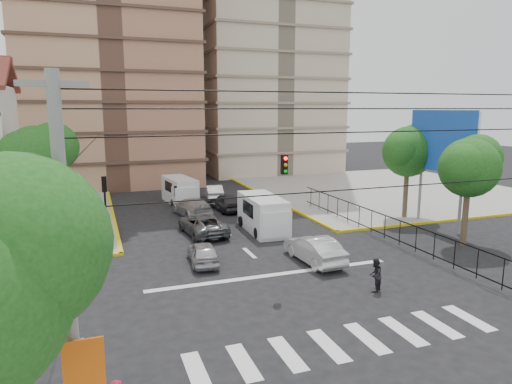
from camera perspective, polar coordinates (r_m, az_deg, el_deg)
name	(u,v)px	position (r m, az deg, el deg)	size (l,w,h in m)	color
ground	(283,283)	(22.60, 3.38, -11.31)	(160.00, 160.00, 0.00)	black
sidewalk_ne	(384,189)	(49.13, 15.75, 0.31)	(26.00, 26.00, 0.15)	gray
crosswalk_stripes	(348,342)	(17.76, 11.41, -17.86)	(12.00, 2.40, 0.01)	silver
stop_line	(274,275)	(23.63, 2.22, -10.30)	(13.00, 0.40, 0.01)	silver
park_fence	(384,240)	(30.59, 15.73, -5.85)	(0.10, 22.50, 1.66)	black
billboard	(442,143)	(34.11, 22.27, 5.67)	(0.36, 6.20, 8.10)	slate
tree_park_a	(470,165)	(30.38, 25.23, 3.09)	(4.41, 3.60, 6.83)	#473828
tree_park_c	(409,149)	(36.22, 18.59, 5.08)	(4.65, 3.80, 7.25)	#473828
tree_tudor	(38,154)	(35.60, -25.56, 4.33)	(5.39, 4.40, 7.43)	#473828
traffic_light_nw	(105,201)	(27.58, -18.34, -1.09)	(0.28, 0.22, 4.40)	black
traffic_light_hanging	(303,168)	(19.31, 5.95, 3.04)	(18.00, 9.12, 0.92)	black
utility_pole_sw	(68,276)	(10.90, -22.46, -9.64)	(1.40, 0.28, 9.00)	slate
district_sign	(85,376)	(11.65, -20.62, -20.76)	(0.90, 0.12, 3.20)	slate
van_right_lane	(264,215)	(31.18, 1.01, -2.91)	(2.29, 5.44, 2.42)	silver
van_left_lane	(180,191)	(41.14, -9.44, 0.11)	(2.58, 5.25, 2.27)	silver
car_silver_front_left	(203,253)	(25.23, -6.65, -7.54)	(1.45, 3.60, 1.23)	#AAAAAF
car_white_front_right	(314,249)	(25.43, 7.28, -7.10)	(1.57, 4.51, 1.49)	silver
car_grey_mid_left	(203,224)	(30.86, -6.70, -4.03)	(2.33, 5.06, 1.41)	#585C5F
car_silver_rear_left	(192,207)	(36.21, -7.98, -1.86)	(2.03, 5.00, 1.45)	#A5A6AA
car_darkgrey_mid_right	(226,202)	(37.72, -3.75, -1.29)	(1.72, 4.27, 1.45)	#28282B
car_white_rear_right	(214,192)	(42.78, -5.31, 0.02)	(1.43, 4.11, 1.36)	white
pedestrian_crosswalk	(375,275)	(22.06, 14.67, -10.01)	(0.77, 0.60, 1.58)	black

